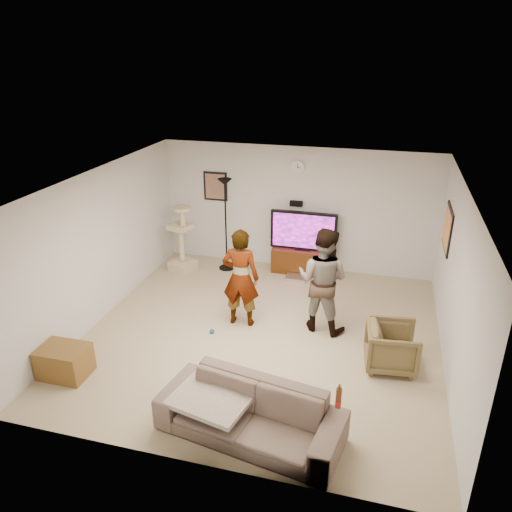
% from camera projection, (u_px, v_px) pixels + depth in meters
% --- Properties ---
extents(floor, '(5.50, 5.50, 0.02)m').
position_uv_depth(floor, '(262.00, 335.00, 7.89)').
color(floor, tan).
rests_on(floor, ground).
extents(ceiling, '(5.50, 5.50, 0.02)m').
position_uv_depth(ceiling, '(263.00, 182.00, 6.89)').
color(ceiling, silver).
rests_on(ceiling, wall_back).
extents(wall_back, '(5.50, 0.04, 2.50)m').
position_uv_depth(wall_back, '(297.00, 209.00, 9.82)').
color(wall_back, silver).
rests_on(wall_back, floor).
extents(wall_front, '(5.50, 0.04, 2.50)m').
position_uv_depth(wall_front, '(194.00, 371.00, 4.95)').
color(wall_front, silver).
rests_on(wall_front, floor).
extents(wall_left, '(0.04, 5.50, 2.50)m').
position_uv_depth(wall_left, '(100.00, 245.00, 8.05)').
color(wall_left, silver).
rests_on(wall_left, floor).
extents(wall_right, '(0.04, 5.50, 2.50)m').
position_uv_depth(wall_right, '(456.00, 285.00, 6.73)').
color(wall_right, silver).
rests_on(wall_right, floor).
extents(wall_clock, '(0.26, 0.04, 0.26)m').
position_uv_depth(wall_clock, '(298.00, 167.00, 9.46)').
color(wall_clock, silver).
rests_on(wall_clock, wall_back).
extents(wall_speaker, '(0.25, 0.10, 0.10)m').
position_uv_depth(wall_speaker, '(296.00, 204.00, 9.72)').
color(wall_speaker, black).
rests_on(wall_speaker, wall_back).
extents(picture_back, '(0.42, 0.03, 0.52)m').
position_uv_depth(picture_back, '(215.00, 186.00, 10.07)').
color(picture_back, '#815D4D').
rests_on(picture_back, wall_back).
extents(picture_right, '(0.03, 0.78, 0.62)m').
position_uv_depth(picture_right, '(448.00, 229.00, 8.05)').
color(picture_right, '#ED9042').
rests_on(picture_right, wall_right).
extents(tv_stand, '(1.20, 0.45, 0.50)m').
position_uv_depth(tv_stand, '(302.00, 260.00, 9.96)').
color(tv_stand, '#3F1E09').
rests_on(tv_stand, floor).
extents(console_box, '(0.40, 0.30, 0.07)m').
position_uv_depth(console_box, '(296.00, 278.00, 9.70)').
color(console_box, silver).
rests_on(console_box, floor).
extents(tv, '(1.32, 0.08, 0.78)m').
position_uv_depth(tv, '(303.00, 231.00, 9.70)').
color(tv, black).
rests_on(tv, tv_stand).
extents(tv_screen, '(1.21, 0.01, 0.69)m').
position_uv_depth(tv_screen, '(303.00, 231.00, 9.66)').
color(tv_screen, '#DF14BC').
rests_on(tv_screen, tv).
extents(floor_lamp, '(0.32, 0.32, 1.89)m').
position_uv_depth(floor_lamp, '(226.00, 225.00, 9.83)').
color(floor_lamp, black).
rests_on(floor_lamp, floor).
extents(cat_tree, '(0.56, 0.56, 1.39)m').
position_uv_depth(cat_tree, '(181.00, 238.00, 9.85)').
color(cat_tree, '#C5B38C').
rests_on(cat_tree, floor).
extents(person_left, '(0.62, 0.42, 1.66)m').
position_uv_depth(person_left, '(241.00, 278.00, 7.89)').
color(person_left, '#9A9A9A').
rests_on(person_left, floor).
extents(person_right, '(0.97, 0.83, 1.73)m').
position_uv_depth(person_right, '(323.00, 280.00, 7.74)').
color(person_right, '#245579').
rests_on(person_right, floor).
extents(sofa, '(2.29, 1.21, 0.64)m').
position_uv_depth(sofa, '(250.00, 414.00, 5.73)').
color(sofa, brown).
rests_on(sofa, floor).
extents(throw_blanket, '(1.03, 0.88, 0.06)m').
position_uv_depth(throw_blanket, '(211.00, 399.00, 5.80)').
color(throw_blanket, '#B8A799').
rests_on(throw_blanket, sofa).
extents(beer_bottle, '(0.06, 0.06, 0.25)m').
position_uv_depth(beer_bottle, '(339.00, 398.00, 5.31)').
color(beer_bottle, '#512B11').
rests_on(beer_bottle, sofa).
extents(armchair, '(0.79, 0.78, 0.66)m').
position_uv_depth(armchair, '(392.00, 347.00, 6.98)').
color(armchair, brown).
rests_on(armchair, floor).
extents(side_table, '(0.66, 0.50, 0.44)m').
position_uv_depth(side_table, '(64.00, 361.00, 6.84)').
color(side_table, brown).
rests_on(side_table, floor).
extents(toy_ball, '(0.08, 0.08, 0.08)m').
position_uv_depth(toy_ball, '(212.00, 331.00, 7.89)').
color(toy_ball, '#115780').
rests_on(toy_ball, floor).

